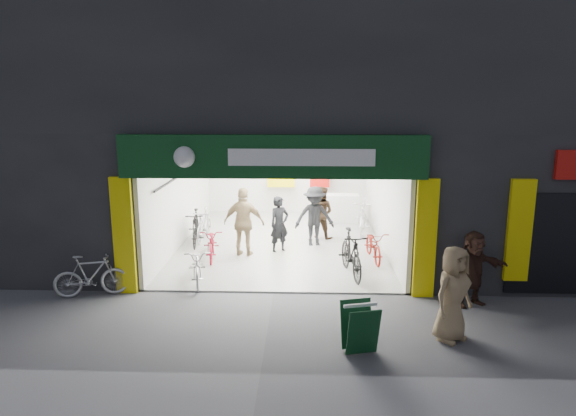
# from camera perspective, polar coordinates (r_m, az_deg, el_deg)

# --- Properties ---
(ground) EXTENTS (60.00, 60.00, 0.00)m
(ground) POSITION_cam_1_polar(r_m,az_deg,el_deg) (11.51, -1.61, -9.45)
(ground) COLOR #56565B
(ground) RESTS_ON ground
(building) EXTENTS (17.00, 10.27, 8.00)m
(building) POSITION_cam_1_polar(r_m,az_deg,el_deg) (15.66, 2.86, 12.48)
(building) COLOR #232326
(building) RESTS_ON ground
(bike_left_front) EXTENTS (0.91, 1.74, 0.87)m
(bike_left_front) POSITION_cam_1_polar(r_m,az_deg,el_deg) (12.16, -9.99, -6.25)
(bike_left_front) COLOR #BAB9BE
(bike_left_front) RESTS_ON ground
(bike_left_midfront) EXTENTS (0.69, 1.76, 1.03)m
(bike_left_midfront) POSITION_cam_1_polar(r_m,az_deg,el_deg) (15.18, -10.21, -2.20)
(bike_left_midfront) COLOR black
(bike_left_midfront) RESTS_ON ground
(bike_left_midback) EXTENTS (0.82, 1.71, 0.86)m
(bike_left_midback) POSITION_cam_1_polar(r_m,az_deg,el_deg) (13.86, -8.46, -3.89)
(bike_left_midback) COLOR maroon
(bike_left_midback) RESTS_ON ground
(bike_left_back) EXTENTS (0.56, 1.65, 0.98)m
(bike_left_back) POSITION_cam_1_polar(r_m,az_deg,el_deg) (15.62, -9.30, -1.85)
(bike_left_back) COLOR #B2B2B7
(bike_left_back) RESTS_ON ground
(bike_right_front) EXTENTS (0.82, 1.95, 1.13)m
(bike_right_front) POSITION_cam_1_polar(r_m,az_deg,el_deg) (12.46, 7.04, -5.06)
(bike_right_front) COLOR black
(bike_right_front) RESTS_ON ground
(bike_right_mid) EXTENTS (0.71, 1.65, 0.84)m
(bike_right_mid) POSITION_cam_1_polar(r_m,az_deg,el_deg) (13.74, 9.51, -4.11)
(bike_right_mid) COLOR maroon
(bike_right_mid) RESTS_ON ground
(bike_right_back) EXTENTS (0.81, 1.92, 1.12)m
(bike_right_back) POSITION_cam_1_polar(r_m,az_deg,el_deg) (16.32, 8.31, -0.95)
(bike_right_back) COLOR silver
(bike_right_back) RESTS_ON ground
(parked_bike) EXTENTS (1.63, 0.86, 0.94)m
(parked_bike) POSITION_cam_1_polar(r_m,az_deg,el_deg) (11.97, -21.04, -7.03)
(parked_bike) COLOR #AFB0B4
(parked_bike) RESTS_ON ground
(customer_a) EXTENTS (0.69, 0.64, 1.59)m
(customer_a) POSITION_cam_1_polar(r_m,az_deg,el_deg) (14.17, -0.97, -1.87)
(customer_a) COLOR black
(customer_a) RESTS_ON ground
(customer_b) EXTENTS (0.97, 0.88, 1.61)m
(customer_b) POSITION_cam_1_polar(r_m,az_deg,el_deg) (15.61, 3.67, -0.52)
(customer_b) COLOR #39281A
(customer_b) RESTS_ON ground
(customer_c) EXTENTS (1.21, 0.80, 1.75)m
(customer_c) POSITION_cam_1_polar(r_m,az_deg,el_deg) (14.75, 2.95, -0.99)
(customer_c) COLOR black
(customer_c) RESTS_ON ground
(customer_d) EXTENTS (1.17, 0.63, 1.90)m
(customer_d) POSITION_cam_1_polar(r_m,az_deg,el_deg) (13.80, -4.91, -1.64)
(customer_d) COLOR #987F58
(customer_d) RESTS_ON ground
(pedestrian_near) EXTENTS (1.00, 0.95, 1.73)m
(pedestrian_near) POSITION_cam_1_polar(r_m,az_deg,el_deg) (9.60, 17.84, -9.06)
(pedestrian_near) COLOR #907854
(pedestrian_near) RESTS_ON ground
(pedestrian_far) EXTENTS (1.55, 0.99, 1.60)m
(pedestrian_far) POSITION_cam_1_polar(r_m,az_deg,el_deg) (11.29, 19.85, -6.35)
(pedestrian_far) COLOR #382219
(pedestrian_far) RESTS_ON ground
(sandwich_board) EXTENTS (0.67, 0.68, 0.85)m
(sandwich_board) POSITION_cam_1_polar(r_m,az_deg,el_deg) (8.96, 7.98, -12.93)
(sandwich_board) COLOR #0D371B
(sandwich_board) RESTS_ON ground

